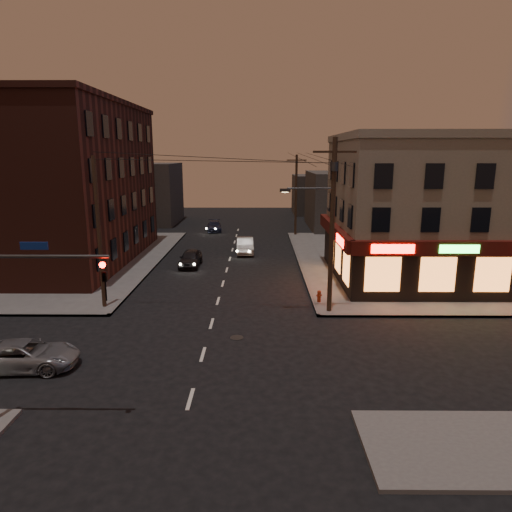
{
  "coord_description": "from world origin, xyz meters",
  "views": [
    {
      "loc": [
        2.66,
        -19.93,
        9.25
      ],
      "look_at": [
        2.45,
        6.98,
        3.2
      ],
      "focal_mm": 32.0,
      "sensor_mm": 36.0,
      "label": 1
    }
  ],
  "objects_px": {
    "sedan_near": "(190,258)",
    "sedan_far": "(214,226)",
    "fire_hydrant": "(319,296)",
    "suv_cross": "(25,355)",
    "sedan_mid": "(245,246)"
  },
  "relations": [
    {
      "from": "suv_cross",
      "to": "sedan_far",
      "type": "bearing_deg",
      "value": -10.75
    },
    {
      "from": "sedan_near",
      "to": "fire_hydrant",
      "type": "relative_size",
      "value": 5.32
    },
    {
      "from": "sedan_far",
      "to": "fire_hydrant",
      "type": "bearing_deg",
      "value": -77.4
    },
    {
      "from": "suv_cross",
      "to": "sedan_near",
      "type": "height_order",
      "value": "sedan_near"
    },
    {
      "from": "fire_hydrant",
      "to": "sedan_mid",
      "type": "bearing_deg",
      "value": 108.77
    },
    {
      "from": "sedan_near",
      "to": "sedan_far",
      "type": "distance_m",
      "value": 17.81
    },
    {
      "from": "sedan_near",
      "to": "sedan_far",
      "type": "height_order",
      "value": "sedan_near"
    },
    {
      "from": "sedan_near",
      "to": "sedan_far",
      "type": "xyz_separation_m",
      "value": [
        0.27,
        17.81,
        -0.08
      ]
    },
    {
      "from": "suv_cross",
      "to": "sedan_mid",
      "type": "xyz_separation_m",
      "value": [
        8.9,
        23.97,
        0.1
      ]
    },
    {
      "from": "sedan_near",
      "to": "fire_hydrant",
      "type": "distance_m",
      "value": 13.71
    },
    {
      "from": "suv_cross",
      "to": "sedan_far",
      "type": "relative_size",
      "value": 1.08
    },
    {
      "from": "suv_cross",
      "to": "sedan_mid",
      "type": "distance_m",
      "value": 25.57
    },
    {
      "from": "sedan_mid",
      "to": "fire_hydrant",
      "type": "distance_m",
      "value": 15.91
    },
    {
      "from": "suv_cross",
      "to": "sedan_mid",
      "type": "bearing_deg",
      "value": -23.71
    },
    {
      "from": "sedan_mid",
      "to": "sedan_near",
      "type": "bearing_deg",
      "value": -132.92
    }
  ]
}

